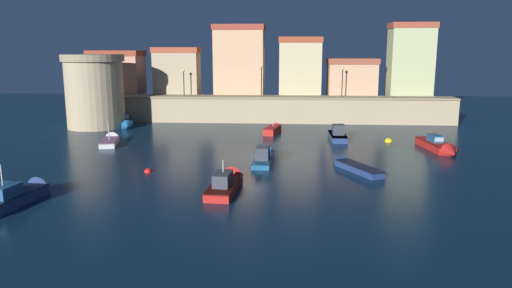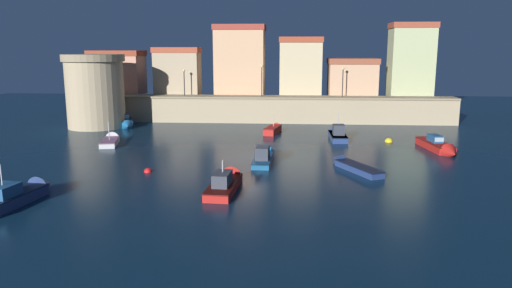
% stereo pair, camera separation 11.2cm
% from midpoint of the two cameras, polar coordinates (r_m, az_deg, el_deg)
% --- Properties ---
extents(ground_plane, '(111.30, 111.30, 0.00)m').
position_cam_midpoint_polar(ground_plane, '(41.31, -0.21, -1.55)').
color(ground_plane, '#0C2338').
extents(quay_wall, '(46.61, 3.02, 3.29)m').
position_cam_midpoint_polar(quay_wall, '(60.62, 1.12, 4.17)').
color(quay_wall, tan).
rests_on(quay_wall, ground).
extents(old_town_backdrop, '(44.69, 5.61, 9.29)m').
position_cam_midpoint_polar(old_town_backdrop, '(63.84, 1.24, 9.19)').
color(old_town_backdrop, tan).
rests_on(old_town_backdrop, ground).
extents(fortress_tower, '(7.11, 7.11, 8.49)m').
position_cam_midpoint_polar(fortress_tower, '(59.42, -18.65, 6.01)').
color(fortress_tower, tan).
rests_on(fortress_tower, ground).
extents(quay_lamp_0, '(0.32, 0.32, 3.31)m').
position_cam_midpoint_polar(quay_lamp_0, '(61.63, -8.63, 7.75)').
color(quay_lamp_0, black).
rests_on(quay_lamp_0, quay_wall).
extents(quay_lamp_1, '(0.32, 0.32, 3.87)m').
position_cam_midpoint_polar(quay_lamp_1, '(60.27, 0.60, 8.11)').
color(quay_lamp_1, black).
rests_on(quay_lamp_1, quay_wall).
extents(quay_lamp_2, '(0.32, 0.32, 3.62)m').
position_cam_midpoint_polar(quay_lamp_2, '(60.54, 10.17, 7.81)').
color(quay_lamp_2, black).
rests_on(quay_lamp_2, quay_wall).
extents(moored_boat_0, '(2.40, 6.98, 1.70)m').
position_cam_midpoint_polar(moored_boat_0, '(46.60, 20.85, -0.27)').
color(moored_boat_0, red).
rests_on(moored_boat_0, ground).
extents(moored_boat_1, '(2.03, 6.63, 2.64)m').
position_cam_midpoint_polar(moored_boat_1, '(32.40, -3.55, -4.45)').
color(moored_boat_1, red).
rests_on(moored_boat_1, ground).
extents(moored_boat_2, '(3.85, 6.05, 1.10)m').
position_cam_midpoint_polar(moored_boat_2, '(37.94, 11.15, -2.50)').
color(moored_boat_2, navy).
rests_on(moored_boat_2, ground).
extents(moored_boat_3, '(2.48, 5.17, 2.65)m').
position_cam_midpoint_polar(moored_boat_3, '(49.38, -16.93, 0.43)').
color(moored_boat_3, silver).
rests_on(moored_boat_3, ground).
extents(moored_boat_4, '(3.19, 5.64, 1.78)m').
position_cam_midpoint_polar(moored_boat_4, '(59.27, -15.19, 2.51)').
color(moored_boat_4, '#195689').
rests_on(moored_boat_4, ground).
extents(moored_boat_5, '(1.62, 6.74, 1.89)m').
position_cam_midpoint_polar(moored_boat_5, '(40.04, 0.90, -1.34)').
color(moored_boat_5, '#195689').
rests_on(moored_boat_5, ground).
extents(moored_boat_6, '(1.64, 6.04, 3.08)m').
position_cam_midpoint_polar(moored_boat_6, '(50.61, 9.49, 1.20)').
color(moored_boat_6, navy).
rests_on(moored_boat_6, ground).
extents(moored_boat_7, '(2.14, 4.87, 2.20)m').
position_cam_midpoint_polar(moored_boat_7, '(53.28, 2.06, 1.81)').
color(moored_boat_7, red).
rests_on(moored_boat_7, ground).
extents(moored_boat_8, '(2.60, 6.96, 3.05)m').
position_cam_midpoint_polar(moored_boat_8, '(32.71, -26.44, -5.40)').
color(moored_boat_8, navy).
rests_on(moored_boat_8, ground).
extents(mooring_buoy_0, '(0.79, 0.79, 0.79)m').
position_cam_midpoint_polar(mooring_buoy_0, '(49.73, 15.39, 0.25)').
color(mooring_buoy_0, yellow).
rests_on(mooring_buoy_0, ground).
extents(mooring_buoy_1, '(0.62, 0.62, 0.62)m').
position_cam_midpoint_polar(mooring_buoy_1, '(37.26, -12.76, -3.26)').
color(mooring_buoy_1, red).
rests_on(mooring_buoy_1, ground).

